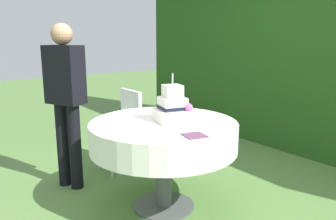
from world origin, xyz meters
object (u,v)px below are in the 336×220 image
at_px(cake_table, 164,136).
at_px(garden_chair, 124,122).
at_px(serving_plate_far, 173,110).
at_px(standing_person, 66,95).
at_px(serving_plate_left, 213,118).
at_px(napkin_stack, 194,135).
at_px(serving_plate_near, 166,136).
at_px(wedding_cake, 173,108).

bearing_deg(cake_table, garden_chair, 169.58).
xyz_separation_m(serving_plate_far, standing_person, (-0.60, -0.84, 0.15)).
relative_size(serving_plate_left, garden_chair, 0.15).
relative_size(cake_table, serving_plate_far, 8.66).
height_order(garden_chair, standing_person, standing_person).
bearing_deg(napkin_stack, serving_plate_left, 121.99).
bearing_deg(serving_plate_far, napkin_stack, -27.69).
bearing_deg(serving_plate_near, napkin_stack, 56.52).
distance_m(cake_table, serving_plate_far, 0.49).
height_order(serving_plate_left, standing_person, standing_person).
bearing_deg(wedding_cake, serving_plate_left, 69.05).
bearing_deg(garden_chair, standing_person, -81.04).
bearing_deg(garden_chair, napkin_stack, -9.55).
xyz_separation_m(serving_plate_near, garden_chair, (-1.37, 0.42, -0.24)).
xyz_separation_m(wedding_cake, standing_person, (-0.94, -0.57, 0.04)).
height_order(wedding_cake, serving_plate_far, wedding_cake).
height_order(serving_plate_near, standing_person, standing_person).
xyz_separation_m(serving_plate_near, serving_plate_left, (-0.19, 0.66, 0.00)).
relative_size(serving_plate_near, garden_chair, 0.16).
xyz_separation_m(cake_table, serving_plate_far, (-0.31, 0.35, 0.13)).
relative_size(wedding_cake, napkin_stack, 2.62).
bearing_deg(serving_plate_far, serving_plate_left, 9.24).
relative_size(garden_chair, standing_person, 0.56).
xyz_separation_m(wedding_cake, serving_plate_left, (0.13, 0.35, -0.11)).
xyz_separation_m(serving_plate_near, napkin_stack, (0.12, 0.17, -0.00)).
xyz_separation_m(cake_table, napkin_stack, (0.46, -0.06, 0.13)).
height_order(serving_plate_near, garden_chair, garden_chair).
bearing_deg(garden_chair, wedding_cake, -6.03).
height_order(wedding_cake, serving_plate_near, wedding_cake).
relative_size(napkin_stack, garden_chair, 0.17).
distance_m(napkin_stack, garden_chair, 1.52).
relative_size(wedding_cake, serving_plate_far, 2.82).
relative_size(cake_table, garden_chair, 1.40).
bearing_deg(napkin_stack, cake_table, 172.38).
distance_m(cake_table, garden_chair, 1.04).
bearing_deg(wedding_cake, garden_chair, 173.97).
height_order(cake_table, napkin_stack, napkin_stack).
bearing_deg(standing_person, cake_table, 28.45).
bearing_deg(napkin_stack, wedding_cake, 162.33).
xyz_separation_m(serving_plate_far, serving_plate_left, (0.47, 0.08, 0.00)).
bearing_deg(cake_table, serving_plate_far, 132.21).
distance_m(garden_chair, standing_person, 0.79).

